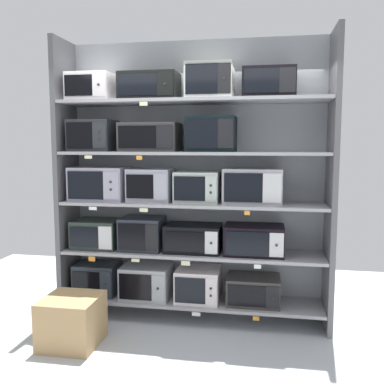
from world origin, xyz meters
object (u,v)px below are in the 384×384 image
(microwave_5, at_px, (142,233))
(microwave_7, at_px, (254,240))
(microwave_0, at_px, (97,278))
(microwave_8, at_px, (100,184))
(microwave_10, at_px, (197,187))
(microwave_4, at_px, (97,233))
(microwave_6, at_px, (193,238))
(shipping_carton, at_px, (72,321))
(microwave_11, at_px, (252,186))
(microwave_14, at_px, (212,134))
(microwave_18, at_px, (269,84))
(microwave_17, at_px, (210,82))
(microwave_2, at_px, (198,284))
(microwave_9, at_px, (151,185))
(microwave_13, at_px, (150,137))
(microwave_3, at_px, (253,290))
(microwave_16, at_px, (150,87))
(microwave_15, at_px, (92,88))
(microwave_12, at_px, (93,136))
(microwave_1, at_px, (147,281))

(microwave_5, bearing_deg, microwave_7, -0.00)
(microwave_0, height_order, microwave_8, microwave_8)
(microwave_10, bearing_deg, microwave_4, 179.98)
(microwave_6, height_order, microwave_8, microwave_8)
(microwave_7, height_order, shipping_carton, microwave_7)
(microwave_0, distance_m, microwave_7, 1.70)
(microwave_11, relative_size, microwave_14, 1.21)
(microwave_18, bearing_deg, microwave_17, -179.99)
(microwave_2, distance_m, microwave_8, 1.43)
(microwave_8, bearing_deg, microwave_0, 179.69)
(microwave_9, xyz_separation_m, microwave_14, (0.61, -0.00, 0.50))
(microwave_0, distance_m, microwave_17, 2.33)
(microwave_0, relative_size, microwave_13, 0.77)
(microwave_6, distance_m, shipping_carton, 1.37)
(microwave_18, bearing_deg, shipping_carton, -156.37)
(microwave_3, xyz_separation_m, microwave_11, (-0.03, -0.00, 1.03))
(microwave_5, distance_m, microwave_14, 1.23)
(microwave_9, height_order, microwave_16, microwave_16)
(microwave_3, distance_m, microwave_17, 2.08)
(microwave_2, xyz_separation_m, microwave_16, (-0.49, 0.00, 1.97))
(microwave_15, relative_size, shipping_carton, 0.91)
(microwave_10, distance_m, microwave_16, 1.09)
(microwave_4, height_order, microwave_18, microwave_18)
(microwave_6, xyz_separation_m, microwave_7, (0.60, -0.00, 0.01))
(microwave_12, relative_size, microwave_14, 0.93)
(microwave_18, relative_size, shipping_carton, 1.00)
(microwave_7, xyz_separation_m, microwave_10, (-0.56, 0.00, 0.51))
(microwave_7, bearing_deg, microwave_4, 179.98)
(microwave_6, bearing_deg, microwave_1, -179.97)
(microwave_13, relative_size, microwave_18, 1.18)
(microwave_0, relative_size, microwave_9, 1.02)
(microwave_0, height_order, microwave_4, microwave_4)
(microwave_14, bearing_deg, microwave_16, 179.99)
(microwave_16, relative_size, microwave_17, 1.28)
(microwave_15, bearing_deg, microwave_12, -172.69)
(microwave_12, distance_m, microwave_13, 0.60)
(microwave_16, bearing_deg, microwave_18, -0.00)
(microwave_5, distance_m, microwave_8, 0.67)
(microwave_6, distance_m, microwave_17, 1.54)
(microwave_2, distance_m, microwave_9, 1.11)
(microwave_6, bearing_deg, microwave_2, -0.28)
(microwave_7, xyz_separation_m, microwave_17, (-0.44, 0.00, 1.52))
(microwave_7, relative_size, microwave_10, 1.32)
(microwave_3, bearing_deg, microwave_0, 179.99)
(microwave_3, xyz_separation_m, microwave_17, (-0.44, -0.00, 2.03))
(microwave_1, xyz_separation_m, shipping_carton, (-0.48, -0.74, -0.15))
(microwave_12, bearing_deg, microwave_1, 0.01)
(microwave_7, relative_size, shipping_carton, 1.19)
(microwave_2, relative_size, microwave_9, 1.00)
(microwave_12, distance_m, microwave_15, 0.48)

